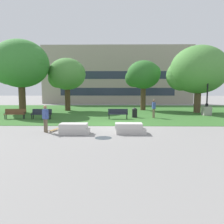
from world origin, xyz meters
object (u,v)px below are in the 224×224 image
(concrete_block_left, at_px, (130,129))
(park_bench_near_left, at_px, (118,113))
(person_bystander_near_lawn, at_px, (154,108))
(trash_bin, at_px, (135,112))
(park_bench_far_left, at_px, (15,113))
(concrete_block_center, at_px, (74,129))
(lamp_post_center, at_px, (207,106))
(skateboard, at_px, (54,130))
(park_bench_near_right, at_px, (42,113))
(person_skateboarder, at_px, (45,117))

(concrete_block_left, bearing_deg, park_bench_near_left, 96.00)
(concrete_block_left, height_order, park_bench_near_left, park_bench_near_left)
(concrete_block_left, bearing_deg, person_bystander_near_lawn, 69.39)
(concrete_block_left, bearing_deg, trash_bin, 82.86)
(trash_bin, bearing_deg, park_bench_far_left, -173.74)
(concrete_block_center, distance_m, trash_bin, 8.71)
(lamp_post_center, xyz_separation_m, trash_bin, (-7.59, -1.93, -0.50))
(skateboard, relative_size, lamp_post_center, 0.21)
(park_bench_far_left, bearing_deg, concrete_block_left, -31.78)
(skateboard, bearing_deg, park_bench_far_left, 132.29)
(skateboard, distance_m, park_bench_near_right, 6.15)
(skateboard, bearing_deg, concrete_block_center, -26.38)
(lamp_post_center, bearing_deg, park_bench_near_right, -168.73)
(concrete_block_center, height_order, skateboard, concrete_block_center)
(skateboard, relative_size, park_bench_near_left, 0.57)
(park_bench_near_left, height_order, park_bench_near_right, same)
(park_bench_near_right, bearing_deg, concrete_block_left, -39.01)
(concrete_block_left, relative_size, person_bystander_near_lawn, 1.09)
(park_bench_near_left, relative_size, trash_bin, 1.88)
(park_bench_near_right, bearing_deg, person_skateboarder, -68.93)
(park_bench_far_left, distance_m, trash_bin, 11.00)
(lamp_post_center, bearing_deg, concrete_block_center, -141.51)
(skateboard, relative_size, park_bench_far_left, 0.56)
(concrete_block_left, xyz_separation_m, lamp_post_center, (8.51, 9.33, 0.70))
(park_bench_near_right, relative_size, person_bystander_near_lawn, 1.07)
(concrete_block_left, xyz_separation_m, park_bench_near_left, (-0.67, 6.41, 0.23))
(concrete_block_left, relative_size, park_bench_near_right, 1.02)
(concrete_block_left, bearing_deg, park_bench_far_left, 148.22)
(skateboard, distance_m, lamp_post_center, 16.04)
(concrete_block_center, distance_m, park_bench_far_left, 9.16)
(park_bench_far_left, relative_size, person_bystander_near_lawn, 1.08)
(person_skateboarder, relative_size, person_bystander_near_lawn, 1.00)
(skateboard, bearing_deg, lamp_post_center, 33.07)
(concrete_block_left, distance_m, person_skateboarder, 5.34)
(person_bystander_near_lawn, bearing_deg, concrete_block_center, -129.87)
(park_bench_near_left, xyz_separation_m, park_bench_far_left, (-9.33, -0.21, 0.00))
(concrete_block_left, bearing_deg, concrete_block_center, -177.44)
(park_bench_far_left, bearing_deg, person_skateboarder, -51.65)
(park_bench_far_left, relative_size, trash_bin, 1.93)
(person_skateboarder, distance_m, park_bench_near_right, 6.32)
(concrete_block_left, height_order, park_bench_near_right, park_bench_near_right)
(concrete_block_center, xyz_separation_m, person_skateboarder, (-1.88, 0.39, 0.66))
(concrete_block_center, xyz_separation_m, concrete_block_left, (3.41, 0.15, 0.00))
(park_bench_near_right, relative_size, park_bench_far_left, 0.99)
(concrete_block_left, bearing_deg, person_skateboarder, 177.41)
(concrete_block_left, bearing_deg, park_bench_near_right, 140.99)
(trash_bin, bearing_deg, person_skateboarder, -130.97)
(skateboard, xyz_separation_m, park_bench_near_left, (4.23, 5.82, 0.45))
(person_skateboarder, xyz_separation_m, park_bench_far_left, (-4.72, 5.96, -0.43))
(park_bench_near_left, xyz_separation_m, trash_bin, (1.60, 0.99, -0.04))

